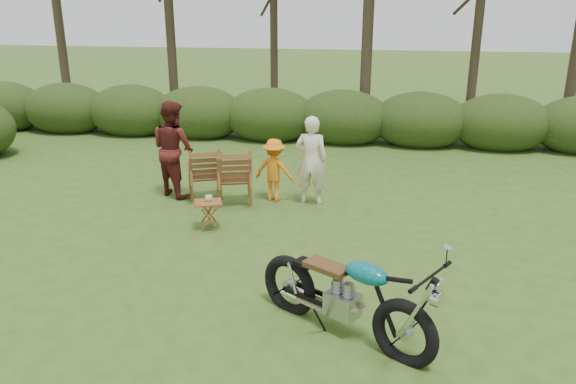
% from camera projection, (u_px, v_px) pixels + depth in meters
% --- Properties ---
extents(ground, '(80.00, 80.00, 0.00)m').
position_uv_depth(ground, '(284.00, 316.00, 6.71)').
color(ground, '#334B19').
rests_on(ground, ground).
extents(motorcycle, '(2.32, 1.87, 1.26)m').
position_uv_depth(motorcycle, '(342.00, 332.00, 6.38)').
color(motorcycle, '#0DA7AC').
rests_on(motorcycle, ground).
extents(lawn_chair_right, '(0.89, 0.89, 1.04)m').
position_uv_depth(lawn_chair_right, '(235.00, 202.00, 10.53)').
color(lawn_chair_right, '#5A3416').
rests_on(lawn_chair_right, ground).
extents(lawn_chair_left, '(0.88, 0.88, 0.99)m').
position_uv_depth(lawn_chair_left, '(206.00, 197.00, 10.79)').
color(lawn_chair_left, brown).
rests_on(lawn_chair_left, ground).
extents(side_table, '(0.56, 0.52, 0.47)m').
position_uv_depth(side_table, '(209.00, 215.00, 9.24)').
color(side_table, brown).
rests_on(side_table, ground).
extents(cup, '(0.15, 0.15, 0.09)m').
position_uv_depth(cup, '(209.00, 198.00, 9.19)').
color(cup, '#F0E6C6').
rests_on(cup, side_table).
extents(adult_a, '(0.63, 0.44, 1.65)m').
position_uv_depth(adult_a, '(311.00, 203.00, 10.50)').
color(adult_a, '#F1E0C7').
rests_on(adult_a, ground).
extents(adult_b, '(1.12, 1.06, 1.83)m').
position_uv_depth(adult_b, '(176.00, 194.00, 10.97)').
color(adult_b, '#511917').
rests_on(adult_b, ground).
extents(child, '(0.83, 0.57, 1.18)m').
position_uv_depth(child, '(275.00, 200.00, 10.65)').
color(child, orange).
rests_on(child, ground).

